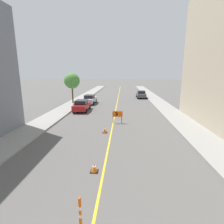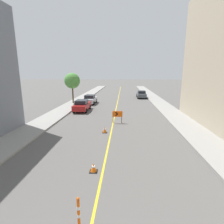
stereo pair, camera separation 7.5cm
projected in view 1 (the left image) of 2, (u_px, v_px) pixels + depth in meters
The scene contains 11 objects.
lane_stripe at pixel (118, 100), 34.83m from camera, with size 0.12×71.38×0.01m.
sidewalk_left at pixel (80, 99), 35.26m from camera, with size 2.89×71.38×0.16m.
sidewalk_right at pixel (156, 100), 34.36m from camera, with size 2.89×71.38×0.16m.
traffic_cone_second at pixel (94, 168), 9.60m from camera, with size 0.43×0.43×0.48m.
traffic_cone_third at pixel (105, 130), 15.88m from camera, with size 0.42×0.42×0.53m.
delineator_post_front at pixel (80, 216), 5.97m from camera, with size 0.32×0.32×1.28m.
arrow_barricade_primary at pixel (117, 115), 18.76m from camera, with size 1.08×0.11×1.33m.
parked_car_curb_near at pixel (82, 105), 24.81m from camera, with size 1.93×4.30×1.59m.
parked_car_curb_mid at pixel (90, 99), 30.58m from camera, with size 1.96×4.37×1.59m.
parked_car_curb_far at pixel (141, 94), 37.66m from camera, with size 1.93×4.30×1.59m.
street_tree_left_near at pixel (72, 81), 29.85m from camera, with size 2.66×2.66×5.16m.
Camera 1 is at (1.01, 1.19, 5.34)m, focal length 28.00 mm.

